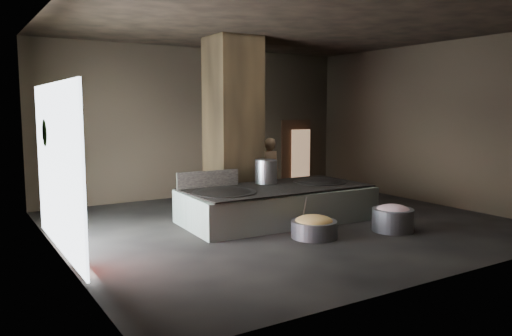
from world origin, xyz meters
TOP-DOWN VIEW (x-y plane):
  - floor at (0.00, 0.00)m, footprint 10.00×9.00m
  - ceiling at (0.00, 0.00)m, footprint 10.00×9.00m
  - back_wall at (0.00, 4.55)m, footprint 10.00×0.10m
  - front_wall at (0.00, -4.55)m, footprint 10.00×0.10m
  - left_wall at (-5.05, 0.00)m, footprint 0.10×9.00m
  - right_wall at (5.05, 0.00)m, footprint 0.10×9.00m
  - pillar at (-0.30, 1.90)m, footprint 1.20×1.20m
  - hearth_platform at (-0.01, 0.29)m, footprint 4.58×2.35m
  - platform_cap at (-0.01, 0.29)m, footprint 4.39×2.11m
  - wok_left at (-1.46, 0.24)m, footprint 1.41×1.41m
  - wok_left_rim at (-1.46, 0.24)m, footprint 1.44×1.44m
  - wok_right at (1.34, 0.34)m, footprint 1.32×1.32m
  - wok_right_rim at (1.34, 0.34)m, footprint 1.35×1.35m
  - stock_pot at (0.04, 0.84)m, footprint 0.55×0.55m
  - splash_guard at (-1.46, 1.04)m, footprint 1.56×0.13m
  - cook at (1.05, 2.27)m, footprint 0.73×0.53m
  - veg_basin at (-0.22, -1.41)m, footprint 1.02×1.02m
  - veg_fill at (-0.22, -1.41)m, footprint 0.79×0.79m
  - ladle at (-0.37, -1.26)m, footprint 0.17×0.36m
  - meat_basin at (1.60, -1.89)m, footprint 1.14×1.14m
  - meat_fill at (1.60, -1.89)m, footprint 0.75×0.75m
  - doorway_near at (1.20, 4.45)m, footprint 1.18×0.08m
  - doorway_near_glow at (1.11, 4.24)m, footprint 0.83×0.04m
  - doorway_far at (3.60, 4.45)m, footprint 1.18×0.08m
  - doorway_far_glow at (3.71, 4.30)m, footprint 0.77×0.04m
  - left_opening at (-4.95, 0.20)m, footprint 0.04×4.20m
  - pavilion_sliver at (-4.88, -1.10)m, footprint 0.05×0.90m
  - tree_silhouette at (-4.85, 1.30)m, footprint 0.28×1.10m

SIDE VIEW (x-z plane):
  - floor at x=0.00m, z-range -0.10..0.00m
  - veg_basin at x=-0.22m, z-range 0.00..0.35m
  - meat_basin at x=1.60m, z-range 0.00..0.50m
  - veg_fill at x=-0.22m, z-range 0.23..0.47m
  - hearth_platform at x=-0.01m, z-range 0.00..0.78m
  - meat_fill at x=1.60m, z-range 0.31..0.59m
  - ladle at x=-0.37m, z-range 0.21..0.89m
  - wok_left at x=-1.46m, z-range 0.56..0.94m
  - wok_right at x=1.34m, z-range 0.56..0.94m
  - platform_cap at x=-0.01m, z-range 0.80..0.83m
  - wok_left_rim at x=-1.46m, z-range 0.80..0.84m
  - wok_right_rim at x=1.34m, z-range 0.80..0.84m
  - pavilion_sliver at x=-4.88m, z-range 0.00..1.70m
  - cook at x=1.05m, z-range 0.00..1.86m
  - splash_guard at x=-1.46m, z-range 0.84..1.22m
  - doorway_near_glow at x=1.11m, z-range 0.06..2.04m
  - doorway_far_glow at x=3.71m, z-range 0.14..1.96m
  - doorway_near at x=1.20m, z-range -0.09..2.29m
  - doorway_far at x=3.60m, z-range -0.09..2.29m
  - stock_pot at x=0.04m, z-range 0.84..1.42m
  - left_opening at x=-4.95m, z-range 0.05..3.15m
  - tree_silhouette at x=-4.85m, z-range 1.65..2.75m
  - back_wall at x=0.00m, z-range 0.00..4.50m
  - front_wall at x=0.00m, z-range 0.00..4.50m
  - left_wall at x=-5.05m, z-range 0.00..4.50m
  - right_wall at x=5.05m, z-range 0.00..4.50m
  - pillar at x=-0.30m, z-range 0.00..4.50m
  - ceiling at x=0.00m, z-range 4.50..4.60m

